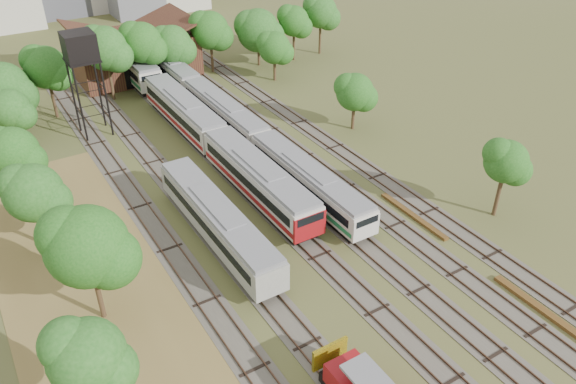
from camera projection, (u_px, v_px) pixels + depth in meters
ground at (429, 328)px, 38.83m from camera, size 240.00×240.00×0.00m
dry_grass_patch at (139, 358)px, 36.58m from camera, size 14.00×60.00×0.04m
tracks at (249, 173)px, 56.42m from camera, size 24.60×80.00×0.19m
railcar_red_set at (218, 143)px, 57.73m from camera, size 3.05×34.58×3.77m
railcar_green_set at (225, 114)px, 64.28m from camera, size 2.68×52.08×3.31m
railcar_rear at (132, 65)px, 77.25m from camera, size 3.03×16.08×3.74m
old_grey_coach at (218, 222)px, 46.17m from camera, size 2.84×18.00×3.51m
water_tower at (80, 50)px, 58.82m from camera, size 3.34×3.34×11.55m
rail_pile_near at (545, 312)px, 39.94m from camera, size 0.58×8.66×0.29m
rail_pile_far at (413, 216)px, 49.98m from camera, size 0.51×8.20×0.27m
maintenance_shed at (134, 54)px, 78.33m from camera, size 16.45×11.55×7.58m
tree_band_left at (42, 198)px, 42.65m from camera, size 7.39×67.96×9.04m
tree_band_far at (173, 43)px, 73.11m from camera, size 50.48×11.01×9.38m
tree_band_right at (347, 85)px, 63.63m from camera, size 4.32×42.37×7.36m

